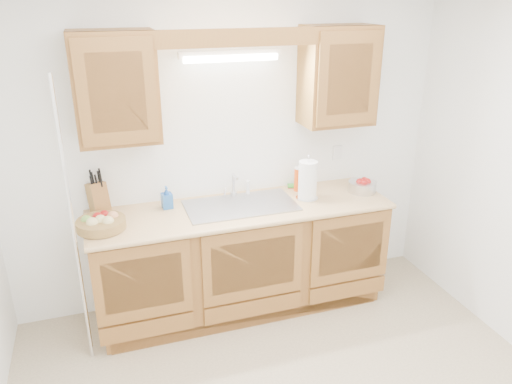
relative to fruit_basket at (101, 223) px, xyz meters
name	(u,v)px	position (x,y,z in m)	size (l,w,h in m)	color
room	(305,232)	(1.03, -1.13, 0.30)	(3.52, 3.50, 2.50)	#C7B390
base_cabinets	(242,259)	(1.03, 0.07, -0.51)	(2.20, 0.60, 0.86)	brown
countertop	(242,209)	(1.03, 0.06, -0.07)	(2.30, 0.63, 0.04)	tan
upper_cabinet_left	(115,88)	(0.20, 0.21, 0.88)	(0.55, 0.33, 0.75)	brown
upper_cabinet_right	(338,76)	(1.86, 0.21, 0.88)	(0.55, 0.33, 0.75)	brown
valance	(239,38)	(1.03, 0.06, 1.19)	(2.20, 0.05, 0.12)	brown
fluorescent_fixture	(231,56)	(1.03, 0.29, 1.05)	(0.76, 0.08, 0.08)	white
sink	(241,214)	(1.03, 0.08, -0.12)	(0.84, 0.46, 0.36)	#9E9EA3
wire_shelf_pole	(74,231)	(-0.17, -0.19, 0.05)	(0.03, 0.03, 2.00)	silver
outlet_plate	(337,152)	(1.98, 0.37, 0.20)	(0.08, 0.01, 0.12)	white
fruit_basket	(101,223)	(0.00, 0.00, 0.00)	(0.38, 0.38, 0.11)	#A37D41
knife_block	(98,198)	(0.00, 0.27, 0.08)	(0.18, 0.23, 0.35)	brown
orange_canister	(298,179)	(1.57, 0.24, 0.06)	(0.08, 0.08, 0.20)	#EF4C0D
soap_bottle	(167,197)	(0.49, 0.22, 0.04)	(0.08, 0.08, 0.17)	#235DAF
sponge	(294,186)	(1.57, 0.31, -0.04)	(0.13, 0.10, 0.02)	#CC333F
paper_towel	(308,181)	(1.57, 0.05, 0.11)	(0.19, 0.19, 0.37)	silver
apple_bowl	(362,186)	(2.06, 0.05, 0.00)	(0.26, 0.26, 0.12)	silver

